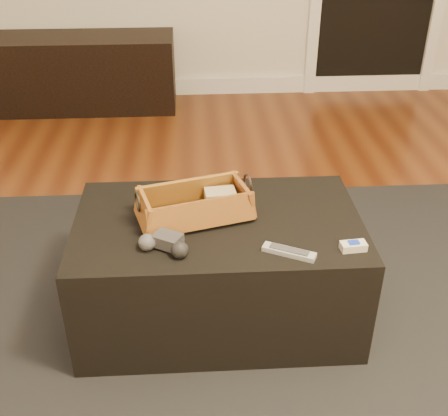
{
  "coord_description": "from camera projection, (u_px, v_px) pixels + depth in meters",
  "views": [
    {
      "loc": [
        -0.05,
        -1.4,
        1.48
      ],
      "look_at": [
        0.05,
        0.22,
        0.49
      ],
      "focal_mm": 45.0,
      "sensor_mm": 36.0,
      "label": 1
    }
  ],
  "objects": [
    {
      "name": "wicker_basket",
      "position": [
        195.0,
        206.0,
        1.94
      ],
      "size": [
        0.43,
        0.3,
        0.14
      ],
      "color": "#AC7526",
      "rests_on": "ottoman"
    },
    {
      "name": "ottoman",
      "position": [
        218.0,
        268.0,
        2.06
      ],
      "size": [
        1.0,
        0.6,
        0.42
      ],
      "primitive_type": "cube",
      "color": "black",
      "rests_on": "area_rug"
    },
    {
      "name": "media_cabinet",
      "position": [
        83.0,
        73.0,
        3.94
      ],
      "size": [
        1.28,
        0.45,
        0.5
      ],
      "primitive_type": "cube",
      "color": "black",
      "rests_on": "floor"
    },
    {
      "name": "floor",
      "position": [
        214.0,
        362.0,
        1.97
      ],
      "size": [
        5.0,
        5.5,
        0.01
      ],
      "primitive_type": "cube",
      "color": "brown",
      "rests_on": "ground"
    },
    {
      "name": "baseboard",
      "position": [
        198.0,
        86.0,
        4.27
      ],
      "size": [
        5.0,
        0.04,
        0.12
      ],
      "primitive_type": "cube",
      "color": "white",
      "rests_on": "floor"
    },
    {
      "name": "area_rug",
      "position": [
        219.0,
        322.0,
        2.13
      ],
      "size": [
        2.6,
        2.0,
        0.01
      ],
      "primitive_type": "cube",
      "color": "black",
      "rests_on": "floor"
    },
    {
      "name": "cream_gadget",
      "position": [
        353.0,
        246.0,
        1.79
      ],
      "size": [
        0.09,
        0.05,
        0.03
      ],
      "color": "silver",
      "rests_on": "ottoman"
    },
    {
      "name": "cloth_bundle",
      "position": [
        220.0,
        198.0,
        1.99
      ],
      "size": [
        0.12,
        0.08,
        0.06
      ],
      "primitive_type": "cube",
      "rotation": [
        0.0,
        0.0,
        0.1
      ],
      "color": "#CBB78D",
      "rests_on": "wicker_basket"
    },
    {
      "name": "tv_remote",
      "position": [
        191.0,
        215.0,
        1.93
      ],
      "size": [
        0.21,
        0.12,
        0.02
      ],
      "primitive_type": "cube",
      "rotation": [
        0.0,
        0.0,
        0.38
      ],
      "color": "black",
      "rests_on": "wicker_basket"
    },
    {
      "name": "game_controller",
      "position": [
        165.0,
        244.0,
        1.78
      ],
      "size": [
        0.18,
        0.14,
        0.06
      ],
      "color": "#343437",
      "rests_on": "ottoman"
    },
    {
      "name": "silver_remote",
      "position": [
        289.0,
        252.0,
        1.77
      ],
      "size": [
        0.17,
        0.11,
        0.02
      ],
      "color": "#B9BDC1",
      "rests_on": "ottoman"
    }
  ]
}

